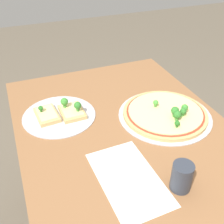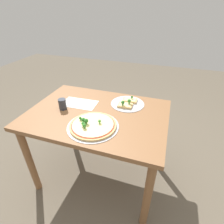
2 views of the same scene
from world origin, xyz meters
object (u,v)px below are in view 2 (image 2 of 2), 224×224
pizza_tray_whole (93,125)px  pizza_tray_slice (127,103)px  drinking_cup (62,104)px  dining_table (98,123)px

pizza_tray_whole → pizza_tray_slice: (-0.16, -0.41, -0.00)m
drinking_cup → pizza_tray_slice: bearing=-153.2°
pizza_tray_whole → drinking_cup: (0.34, -0.15, 0.03)m
pizza_tray_whole → pizza_tray_slice: bearing=-111.8°
dining_table → pizza_tray_slice: size_ratio=3.81×
pizza_tray_slice → drinking_cup: size_ratio=3.20×
pizza_tray_slice → dining_table: bearing=46.5°
dining_table → drinking_cup: drinking_cup is taller
dining_table → drinking_cup: size_ratio=12.19×
pizza_tray_whole → drinking_cup: bearing=-23.6°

